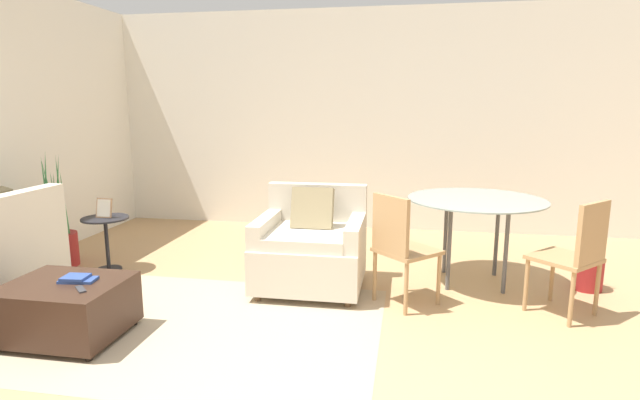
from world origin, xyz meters
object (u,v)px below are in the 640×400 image
object	(u,v)px
ottoman	(66,307)
tv_remote_primary	(81,289)
armchair	(311,248)
potted_plant_small	(588,267)
side_table	(106,233)
picture_frame	(104,208)
book_stack	(77,279)
dining_chair_near_right	(577,251)
dining_chair_near_left	(399,243)
potted_plant	(58,238)
dining_table	(476,207)

from	to	relation	value
ottoman	tv_remote_primary	distance (m)	0.29
armchair	potted_plant_small	size ratio (longest dim) A/B	1.36
side_table	tv_remote_primary	bearing A→B (deg)	-62.26
ottoman	picture_frame	bearing A→B (deg)	112.66
book_stack	potted_plant_small	xyz separation A→B (m)	(3.76, 1.58, -0.21)
armchair	book_stack	size ratio (longest dim) A/B	3.65
tv_remote_primary	potted_plant_small	distance (m)	4.02
ottoman	side_table	xyz separation A→B (m)	(-0.56, 1.34, 0.15)
side_table	dining_chair_near_right	distance (m)	4.10
picture_frame	potted_plant_small	distance (m)	4.42
dining_chair_near_left	potted_plant_small	size ratio (longest dim) A/B	1.34
ottoman	dining_chair_near_right	size ratio (longest dim) A/B	0.85
potted_plant	dining_table	size ratio (longest dim) A/B	0.97
armchair	potted_plant	xyz separation A→B (m)	(-2.58, 0.13, -0.07)
ottoman	dining_table	size ratio (longest dim) A/B	0.64
side_table	potted_plant_small	world-z (taller)	potted_plant_small
potted_plant_small	tv_remote_primary	bearing A→B (deg)	-154.70
armchair	ottoman	xyz separation A→B (m)	(-1.46, -1.25, -0.13)
book_stack	side_table	xyz separation A→B (m)	(-0.63, 1.30, -0.04)
ottoman	book_stack	xyz separation A→B (m)	(0.07, 0.04, 0.20)
side_table	potted_plant	bearing A→B (deg)	175.54
book_stack	dining_table	bearing A→B (deg)	29.53
dining_chair_near_right	potted_plant_small	distance (m)	0.78
armchair	picture_frame	xyz separation A→B (m)	(-2.02, 0.09, 0.26)
armchair	ottoman	size ratio (longest dim) A/B	1.18
book_stack	potted_plant_small	distance (m)	4.08
dining_chair_near_left	side_table	bearing A→B (deg)	172.49
armchair	potted_plant	world-z (taller)	potted_plant
potted_plant	potted_plant_small	size ratio (longest dim) A/B	1.73
potted_plant	picture_frame	distance (m)	0.65
dining_chair_near_left	dining_chair_near_right	size ratio (longest dim) A/B	1.00
picture_frame	dining_chair_near_right	distance (m)	4.09
tv_remote_primary	dining_chair_near_left	world-z (taller)	dining_chair_near_left
dining_chair_near_left	tv_remote_primary	bearing A→B (deg)	-151.95
ottoman	book_stack	distance (m)	0.21
side_table	potted_plant_small	size ratio (longest dim) A/B	0.78
tv_remote_primary	dining_chair_near_right	bearing A→B (deg)	18.00
side_table	dining_table	xyz separation A→B (m)	(3.43, 0.28, 0.32)
side_table	potted_plant_small	xyz separation A→B (m)	(4.39, 0.27, -0.17)
dining_table	dining_chair_near_right	bearing A→B (deg)	-45.00
potted_plant	potted_plant_small	distance (m)	4.96
tv_remote_primary	side_table	bearing A→B (deg)	117.74
potted_plant_small	dining_table	bearing A→B (deg)	179.58
dining_table	dining_chair_near_right	xyz separation A→B (m)	(0.65, -0.65, -0.17)
picture_frame	potted_plant_small	world-z (taller)	picture_frame
side_table	dining_chair_near_right	bearing A→B (deg)	-5.14
dining_chair_near_left	book_stack	bearing A→B (deg)	-156.45
tv_remote_primary	side_table	xyz separation A→B (m)	(-0.76, 1.44, -0.03)
ottoman	dining_chair_near_left	distance (m)	2.44
dining_chair_near_right	potted_plant_small	world-z (taller)	dining_chair_near_right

